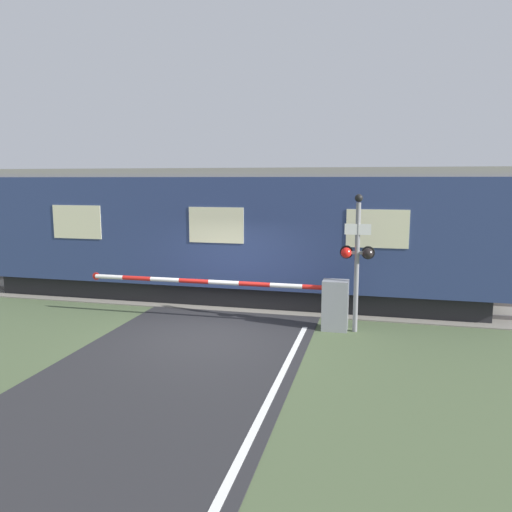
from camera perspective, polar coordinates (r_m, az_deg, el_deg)
name	(u,v)px	position (r m, az deg, el deg)	size (l,w,h in m)	color
ground_plane	(210,334)	(11.66, -5.27, -8.89)	(80.00, 80.00, 0.00)	#475638
track_bed	(249,298)	(14.94, -0.83, -4.80)	(36.00, 3.20, 0.13)	slate
train	(231,233)	(14.74, -2.85, 2.65)	(15.24, 2.83, 3.83)	black
crossing_barrier	(309,300)	(11.97, 6.12, -5.06)	(6.66, 0.44, 1.19)	gray
signal_post	(357,255)	(11.63, 11.48, 0.14)	(0.79, 0.26, 3.20)	gray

